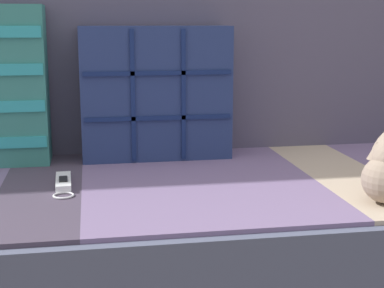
% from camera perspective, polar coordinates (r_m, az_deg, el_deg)
% --- Properties ---
extents(couch, '(2.05, 0.89, 0.37)m').
position_cam_1_polar(couch, '(1.56, -3.18, -9.86)').
color(couch, '#3D3838').
rests_on(couch, ground_plane).
extents(sofa_backrest, '(2.01, 0.14, 0.49)m').
position_cam_1_polar(sofa_backrest, '(1.83, -4.74, 7.22)').
color(sofa_backrest, '#514C60').
rests_on(sofa_backrest, couch).
extents(throw_pillow_quilted, '(0.42, 0.14, 0.38)m').
position_cam_1_polar(throw_pillow_quilted, '(1.69, -3.55, 4.98)').
color(throw_pillow_quilted, navy).
rests_on(throw_pillow_quilted, couch).
extents(game_remote_far, '(0.05, 0.19, 0.02)m').
position_cam_1_polar(game_remote_far, '(1.45, -12.36, -3.72)').
color(game_remote_far, white).
rests_on(game_remote_far, couch).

